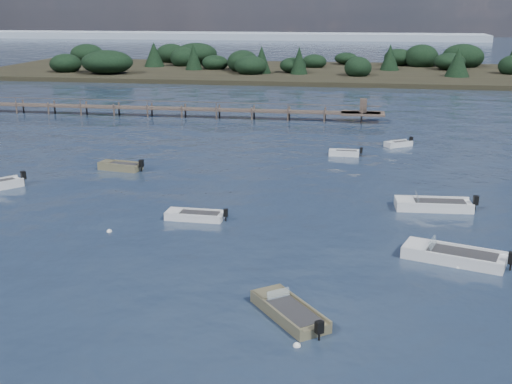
% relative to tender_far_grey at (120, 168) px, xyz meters
% --- Properties ---
extents(ground, '(400.00, 400.00, 0.00)m').
position_rel_tender_far_grey_xyz_m(ground, '(15.74, 37.91, -0.18)').
color(ground, '#162134').
rests_on(ground, ground).
extents(tender_far_grey, '(3.96, 1.98, 1.26)m').
position_rel_tender_far_grey_xyz_m(tender_far_grey, '(0.00, 0.00, 0.00)').
color(tender_far_grey, '#716A4B').
rests_on(tender_far_grey, ground).
extents(dinghy_near_olive, '(3.87, 4.36, 1.13)m').
position_rel_tender_far_grey_xyz_m(dinghy_near_olive, '(16.64, -23.63, -0.03)').
color(dinghy_near_olive, '#716A4B').
rests_on(dinghy_near_olive, ground).
extents(dinghy_mid_white_a, '(5.70, 3.48, 1.32)m').
position_rel_tender_far_grey_xyz_m(dinghy_mid_white_a, '(24.57, -15.90, -0.00)').
color(dinghy_mid_white_a, silver).
rests_on(dinghy_mid_white_a, ground).
extents(tender_far_grey_b, '(2.85, 2.41, 1.03)m').
position_rel_tender_far_grey_xyz_m(tender_far_grey_b, '(23.16, 12.93, -0.03)').
color(tender_far_grey_b, silver).
rests_on(tender_far_grey_b, ground).
extents(tender_far_white, '(3.01, 1.12, 1.03)m').
position_rel_tender_far_grey_xyz_m(tender_far_white, '(18.11, 8.16, -0.03)').
color(tender_far_white, silver).
rests_on(tender_far_white, ground).
extents(dinghy_mid_white_b, '(5.42, 2.17, 1.33)m').
position_rel_tender_far_grey_xyz_m(dinghy_mid_white_b, '(24.43, -6.82, -0.00)').
color(dinghy_mid_white_b, silver).
rests_on(dinghy_mid_white_b, ground).
extents(dinghy_mid_grey, '(3.99, 1.50, 1.01)m').
position_rel_tender_far_grey_xyz_m(dinghy_mid_grey, '(9.25, -11.39, -0.04)').
color(dinghy_mid_grey, silver).
rests_on(dinghy_mid_grey, ground).
extents(buoy_a, '(0.32, 0.32, 0.32)m').
position_rel_tender_far_grey_xyz_m(buoy_a, '(17.23, -26.12, -0.18)').
color(buoy_a, silver).
rests_on(buoy_a, ground).
extents(buoy_b, '(0.32, 0.32, 0.32)m').
position_rel_tender_far_grey_xyz_m(buoy_b, '(24.71, -16.84, -0.18)').
color(buoy_b, silver).
rests_on(buoy_b, ground).
extents(buoy_c, '(0.32, 0.32, 0.32)m').
position_rel_tender_far_grey_xyz_m(buoy_c, '(4.76, -14.52, -0.18)').
color(buoy_c, silver).
rests_on(buoy_c, ground).
extents(jetty, '(64.50, 3.20, 3.40)m').
position_rel_tender_far_grey_xyz_m(jetty, '(-6.01, 25.90, 0.81)').
color(jetty, '#4B3E37').
rests_on(jetty, ground).
extents(far_headland, '(190.00, 40.00, 5.80)m').
position_rel_tender_far_grey_xyz_m(far_headland, '(40.74, 77.91, 1.79)').
color(far_headland, black).
rests_on(far_headland, ground).
extents(distant_haze, '(280.00, 20.00, 2.40)m').
position_rel_tender_far_grey_xyz_m(distant_haze, '(-74.26, 207.91, -0.18)').
color(distant_haze, '#8E9DB0').
rests_on(distant_haze, ground).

